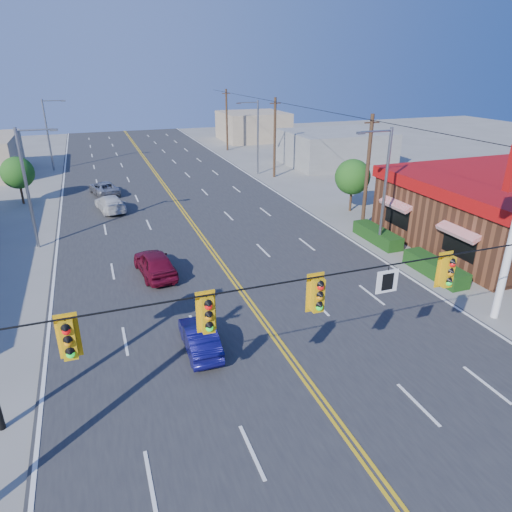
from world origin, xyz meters
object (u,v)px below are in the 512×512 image
object	(u,v)px
kfc	(508,209)
car_blue	(200,339)
car_silver	(104,189)
car_magenta	(155,264)
signal_span	(348,305)
car_white	(110,204)

from	to	relation	value
kfc	car_blue	xyz separation A→B (m)	(-23.36, -5.83, -1.77)
car_blue	car_silver	xyz separation A→B (m)	(-2.52, 28.27, 0.02)
car_magenta	signal_span	bearing A→B (deg)	99.04
car_magenta	car_silver	distance (m)	19.93
signal_span	car_silver	distance (m)	35.19
signal_span	car_white	world-z (taller)	signal_span
car_silver	car_white	bearing A→B (deg)	81.09
kfc	car_blue	size ratio (longest dim) A/B	4.40
signal_span	kfc	bearing A→B (deg)	30.94
car_magenta	car_silver	world-z (taller)	car_magenta
signal_span	car_blue	bearing A→B (deg)	118.40
signal_span	car_silver	size ratio (longest dim) A/B	5.32
signal_span	kfc	xyz separation A→B (m)	(20.02, 12.00, -2.51)
car_magenta	car_white	world-z (taller)	car_magenta
car_white	car_silver	size ratio (longest dim) A/B	1.00
kfc	car_white	distance (m)	30.74
car_magenta	car_silver	xyz separation A→B (m)	(-1.86, 19.84, -0.13)
signal_span	car_white	distance (m)	29.69
signal_span	kfc	size ratio (longest dim) A/B	1.49
signal_span	car_magenta	bearing A→B (deg)	105.31
kfc	car_magenta	xyz separation A→B (m)	(-24.02, 2.60, -1.62)
car_blue	car_white	bearing A→B (deg)	-83.01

